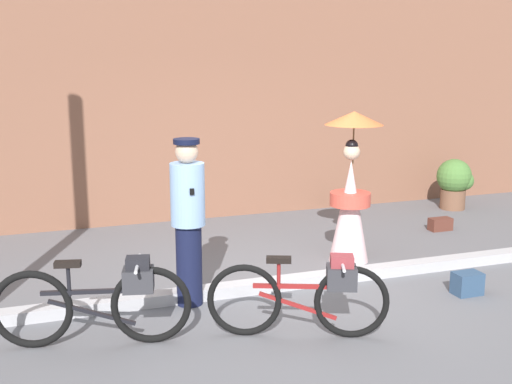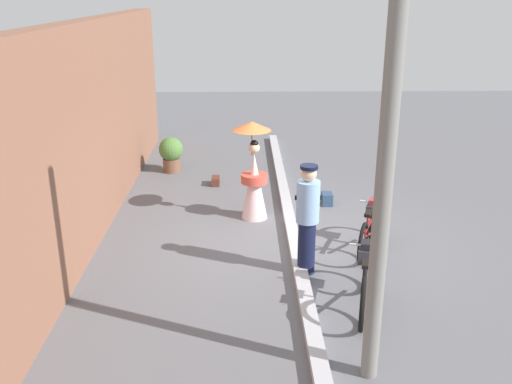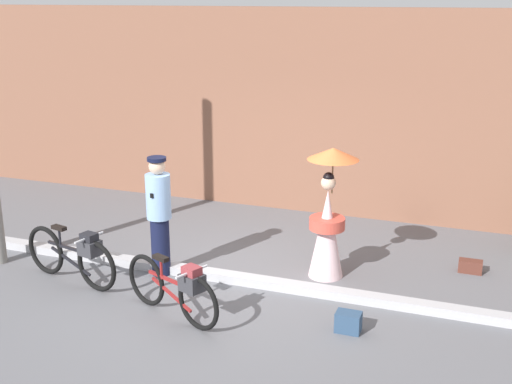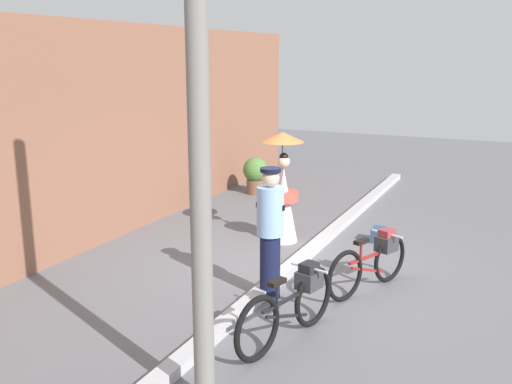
% 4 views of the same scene
% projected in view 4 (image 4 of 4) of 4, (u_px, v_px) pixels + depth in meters
% --- Properties ---
extents(ground_plane, '(30.00, 30.00, 0.00)m').
position_uv_depth(ground_plane, '(293.00, 269.00, 8.35)').
color(ground_plane, slate).
extents(building_wall, '(14.00, 0.40, 3.56)m').
position_uv_depth(building_wall, '(98.00, 134.00, 9.38)').
color(building_wall, brown).
rests_on(building_wall, ground_plane).
extents(sidewalk_curb, '(14.00, 0.20, 0.12)m').
position_uv_depth(sidewalk_curb, '(293.00, 265.00, 8.34)').
color(sidewalk_curb, '#B2B2B7').
rests_on(sidewalk_curb, ground_plane).
extents(bicycle_near_officer, '(1.67, 0.57, 0.79)m').
position_uv_depth(bicycle_near_officer, '(291.00, 304.00, 6.20)').
color(bicycle_near_officer, black).
rests_on(bicycle_near_officer, ground_plane).
extents(bicycle_far_side, '(1.52, 0.71, 0.76)m').
position_uv_depth(bicycle_far_side, '(372.00, 260.00, 7.55)').
color(bicycle_far_side, black).
rests_on(bicycle_far_side, ground_plane).
extents(person_officer, '(0.34, 0.38, 1.69)m').
position_uv_depth(person_officer, '(270.00, 229.00, 7.20)').
color(person_officer, '#141938').
rests_on(person_officer, ground_plane).
extents(person_with_parasol, '(0.70, 0.70, 1.82)m').
position_uv_depth(person_with_parasol, '(283.00, 190.00, 9.44)').
color(person_with_parasol, silver).
rests_on(person_with_parasol, ground_plane).
extents(potted_plant_by_door, '(0.57, 0.56, 0.82)m').
position_uv_depth(potted_plant_by_door, '(256.00, 173.00, 12.84)').
color(potted_plant_by_door, brown).
rests_on(potted_plant_by_door, ground_plane).
extents(backpack_on_pavement, '(0.29, 0.20, 0.24)m').
position_uv_depth(backpack_on_pavement, '(379.00, 234.00, 9.55)').
color(backpack_on_pavement, navy).
rests_on(backpack_on_pavement, ground_plane).
extents(backpack_spare, '(0.32, 0.17, 0.18)m').
position_uv_depth(backpack_spare, '(283.00, 204.00, 11.60)').
color(backpack_spare, '#592D23').
rests_on(backpack_spare, ground_plane).
extents(utility_pole, '(0.18, 0.18, 4.80)m').
position_uv_depth(utility_pole, '(199.00, 136.00, 4.56)').
color(utility_pole, slate).
rests_on(utility_pole, ground_plane).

